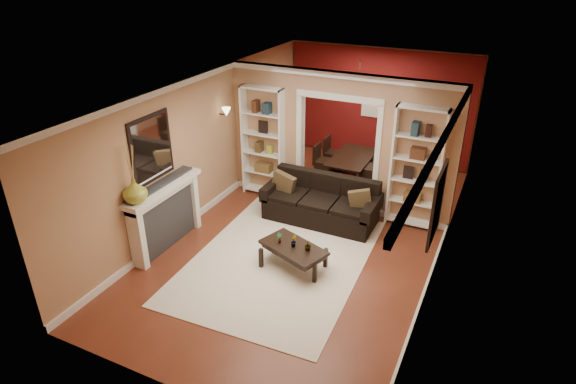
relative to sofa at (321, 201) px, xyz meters
The scene contains 30 objects.
floor 0.62m from the sofa, 85.49° to the right, with size 8.00×8.00×0.00m, color brown.
ceiling 2.32m from the sofa, 85.49° to the right, with size 8.00×8.00×0.00m, color white.
wall_back 3.67m from the sofa, 89.43° to the left, with size 8.00×8.00×0.00m, color tan.
wall_front 4.55m from the sofa, 89.54° to the right, with size 8.00×8.00×0.00m, color tan.
wall_left 2.44m from the sofa, 168.51° to the right, with size 8.00×8.00×0.00m, color tan.
wall_right 2.51m from the sofa, 11.14° to the right, with size 8.00×8.00×0.00m, color tan.
partition_wall 1.19m from the sofa, 87.29° to the left, with size 4.50×0.15×2.70m, color tan.
red_back_panel 3.63m from the sofa, 89.42° to the left, with size 4.44×0.04×2.64m, color maroon.
dining_window 3.66m from the sofa, 89.41° to the left, with size 0.78×0.03×0.98m, color #8CA5CC.
area_rug 1.59m from the sofa, 94.30° to the right, with size 2.71×3.80×0.01m, color white.
sofa is the anchor object (origin of this frame).
pillow_left 0.80m from the sofa, behind, with size 0.45×0.13×0.45m, color brown.
pillow_right 0.79m from the sofa, ahead, with size 0.39×0.11×0.39m, color brown.
coffee_table 1.65m from the sofa, 83.60° to the right, with size 1.06×0.58×0.40m, color black.
plant_left 1.62m from the sofa, 92.36° to the right, with size 0.09×0.06×0.18m, color #336626.
plant_center 1.63m from the sofa, 83.60° to the right, with size 0.11×0.09×0.20m, color #336626.
plant_right 1.68m from the sofa, 75.14° to the right, with size 0.10×0.10×0.19m, color #336626.
bookshelf_left 1.78m from the sofa, 159.04° to the left, with size 0.90×0.30×2.30m, color white.
bookshelf_right 1.84m from the sofa, 20.09° to the left, with size 0.90×0.30×2.30m, color white.
fireplace 2.84m from the sofa, 136.49° to the right, with size 0.32×1.70×1.16m, color white.
vase 3.44m from the sofa, 128.41° to the right, with size 0.37×0.37×0.39m, color #9EA735.
mirror 3.24m from the sofa, 138.38° to the right, with size 0.03×0.95×1.10m, color silver.
wall_sconce 2.54m from the sofa, behind, with size 0.18×0.18×0.22m, color #FFE0A5.
framed_art 2.90m from the sofa, 32.85° to the right, with size 0.04×0.85×1.05m, color black.
dining_table 2.13m from the sofa, 91.45° to the left, with size 0.84×1.50×0.53m, color black.
dining_chair_nw 1.92m from the sofa, 108.33° to the left, with size 0.41×0.41×0.83m, color black.
dining_chair_ne 1.89m from the sofa, 74.76° to the left, with size 0.45×0.45×0.92m, color black.
dining_chair_sw 2.50m from the sofa, 104.00° to the left, with size 0.40×0.40×0.81m, color black.
dining_chair_se 2.47m from the sofa, 78.42° to the left, with size 0.44×0.44×0.89m, color black.
chandelier 2.76m from the sofa, 89.10° to the left, with size 0.50×0.50×0.30m, color black.
Camera 1 is at (2.86, -7.09, 4.63)m, focal length 30.00 mm.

